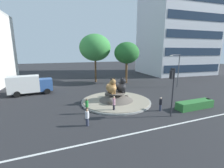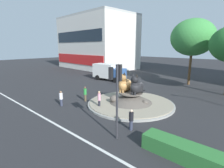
% 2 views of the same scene
% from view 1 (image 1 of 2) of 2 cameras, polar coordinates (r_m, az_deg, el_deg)
% --- Properties ---
extents(ground_plane, '(160.00, 160.00, 0.00)m').
position_cam_1_polar(ground_plane, '(20.33, 1.51, -6.70)').
color(ground_plane, '#28282B').
extents(lane_centreline, '(112.00, 0.20, 0.01)m').
position_cam_1_polar(lane_centreline, '(13.96, 14.68, -16.19)').
color(lane_centreline, silver).
rests_on(lane_centreline, ground).
extents(roundabout_island, '(9.07, 9.07, 1.31)m').
position_cam_1_polar(roundabout_island, '(20.17, 1.46, -5.42)').
color(roundabout_island, gray).
rests_on(roundabout_island, ground).
extents(cat_statue_tabby, '(1.35, 2.20, 2.15)m').
position_cam_1_polar(cat_statue_tabby, '(19.37, -0.19, -1.18)').
color(cat_statue_tabby, '#9E703D').
rests_on(cat_statue_tabby, roundabout_island).
extents(cat_statue_black, '(1.33, 2.13, 2.12)m').
position_cam_1_polar(cat_statue_black, '(20.00, 3.53, -0.81)').
color(cat_statue_black, black).
rests_on(cat_statue_black, roundabout_island).
extents(traffic_light_mast, '(0.70, 0.63, 4.93)m').
position_cam_1_polar(traffic_light_mast, '(16.08, 21.63, 0.77)').
color(traffic_light_mast, '#2D2D33').
rests_on(traffic_light_mast, ground).
extents(office_tower, '(20.05, 16.45, 34.79)m').
position_cam_1_polar(office_tower, '(52.55, 23.47, 22.98)').
color(office_tower, silver).
rests_on(office_tower, ground).
extents(clipped_hedge_strip, '(4.80, 1.20, 0.90)m').
position_cam_1_polar(clipped_hedge_strip, '(20.39, 28.57, -6.82)').
color(clipped_hedge_strip, '#2D7033').
rests_on(clipped_hedge_strip, ground).
extents(broadleaf_tree_behind_island, '(6.58, 6.58, 10.19)m').
position_cam_1_polar(broadleaf_tree_behind_island, '(33.19, -6.36, 13.38)').
color(broadleaf_tree_behind_island, brown).
rests_on(broadleaf_tree_behind_island, ground).
extents(second_tree_near_tower, '(5.12, 5.12, 8.48)m').
position_cam_1_polar(second_tree_near_tower, '(31.95, 5.53, 11.48)').
color(second_tree_near_tower, brown).
rests_on(second_tree_near_tower, ground).
extents(streetlight_arm, '(2.76, 0.74, 6.07)m').
position_cam_1_polar(streetlight_arm, '(30.48, 23.30, 5.66)').
color(streetlight_arm, '#4C4C51').
rests_on(streetlight_arm, ground).
extents(pedestrian_white_shirt, '(0.35, 0.35, 1.59)m').
position_cam_1_polar(pedestrian_white_shirt, '(13.97, -9.28, -12.12)').
color(pedestrian_white_shirt, '#33384C').
rests_on(pedestrian_white_shirt, ground).
extents(pedestrian_pink_shirt, '(0.30, 0.30, 1.79)m').
position_cam_1_polar(pedestrian_pink_shirt, '(16.74, 0.73, -7.32)').
color(pedestrian_pink_shirt, black).
rests_on(pedestrian_pink_shirt, ground).
extents(pedestrian_green_shirt, '(0.32, 0.32, 1.67)m').
position_cam_1_polar(pedestrian_green_shirt, '(16.51, -9.38, -8.06)').
color(pedestrian_green_shirt, brown).
rests_on(pedestrian_green_shirt, ground).
extents(pedestrian_black_shirt, '(0.34, 0.34, 1.59)m').
position_cam_1_polar(pedestrian_black_shirt, '(17.95, 17.73, -7.02)').
color(pedestrian_black_shirt, '#33384C').
rests_on(pedestrian_black_shirt, ground).
extents(delivery_box_truck, '(6.32, 2.85, 2.92)m').
position_cam_1_polar(delivery_box_truck, '(26.73, -28.47, -0.14)').
color(delivery_box_truck, '#335693').
rests_on(delivery_box_truck, ground).
extents(litter_bin, '(0.56, 0.56, 0.90)m').
position_cam_1_polar(litter_bin, '(22.13, 32.30, -5.82)').
color(litter_bin, '#2D4233').
rests_on(litter_bin, ground).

